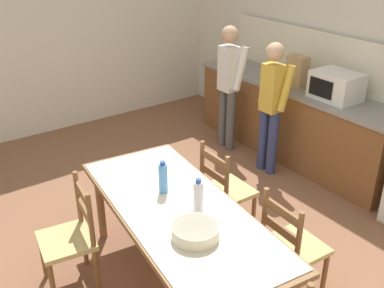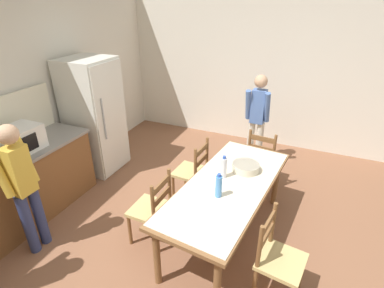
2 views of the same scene
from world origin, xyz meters
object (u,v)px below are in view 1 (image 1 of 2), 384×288
bottle_off_centre (198,196)px  serving_bowl (195,231)px  paper_bag (297,71)px  dining_table (179,217)px  person_at_sink (229,82)px  chair_side_far_left (225,191)px  microwave (336,86)px  bottle_near_centre (163,178)px  chair_side_near_left (71,238)px  chair_side_far_right (291,247)px  person_at_counter (272,102)px

bottle_off_centre → serving_bowl: 0.32m
bottle_off_centre → paper_bag: bearing=117.9°
dining_table → bottle_off_centre: bottle_off_centre is taller
dining_table → person_at_sink: 2.64m
chair_side_far_left → person_at_sink: 1.88m
microwave → person_at_sink: 1.32m
bottle_near_centre → serving_bowl: (0.60, -0.13, -0.07)m
dining_table → bottle_off_centre: bearing=39.7°
bottle_near_centre → chair_side_far_left: bearing=99.5°
microwave → serving_bowl: (0.91, -2.55, -0.26)m
microwave → dining_table: (0.56, -2.44, -0.39)m
paper_bag → dining_table: 2.72m
serving_bowl → bottle_off_centre: bearing=140.3°
bottle_off_centre → chair_side_near_left: bearing=-130.6°
bottle_off_centre → person_at_sink: bearing=135.5°
paper_bag → chair_side_near_left: paper_bag is taller
microwave → bottle_off_centre: size_ratio=1.85×
chair_side_far_right → person_at_sink: bearing=-25.8°
dining_table → person_at_sink: size_ratio=1.35×
bottle_near_centre → person_at_counter: (-0.75, 1.90, -0.02)m
bottle_off_centre → person_at_sink: (-1.89, 1.85, 0.00)m
microwave → chair_side_far_left: microwave is taller
microwave → dining_table: bearing=-77.0°
bottle_off_centre → microwave: bearing=106.1°
bottle_off_centre → serving_bowl: bottle_off_centre is taller
chair_side_near_left → person_at_counter: 2.66m
microwave → serving_bowl: 2.72m
paper_bag → person_at_counter: bearing=-76.3°
paper_bag → bottle_off_centre: 2.66m
person_at_sink → bottle_off_centre: bearing=-134.5°
chair_side_near_left → chair_side_far_left: bearing=91.8°
bottle_off_centre → chair_side_far_right: size_ratio=0.30×
serving_bowl → chair_side_near_left: bearing=-147.7°
microwave → chair_side_near_left: microwave is taller
chair_side_far_left → person_at_sink: (-1.40, 1.18, 0.45)m
chair_side_far_left → serving_bowl: bearing=131.1°
person_at_counter → person_at_sink: bearing=88.5°
chair_side_near_left → person_at_sink: (-1.24, 2.60, 0.45)m
bottle_near_centre → serving_bowl: 0.62m
serving_bowl → person_at_sink: (-2.12, 2.05, 0.08)m
microwave → serving_bowl: microwave is taller
microwave → chair_side_far_left: bearing=-83.7°
paper_bag → person_at_sink: bearing=-142.8°
paper_bag → bottle_near_centre: size_ratio=1.33×
bottle_near_centre → chair_side_far_right: 1.11m
chair_side_far_left → paper_bag: bearing=-64.9°
dining_table → serving_bowl: serving_bowl is taller
bottle_off_centre → person_at_counter: size_ratio=0.18×
chair_side_far_right → chair_side_near_left: 1.70m
microwave → serving_bowl: bearing=-70.3°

